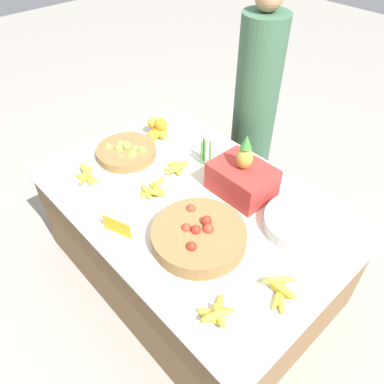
{
  "coord_description": "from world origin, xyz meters",
  "views": [
    {
      "loc": [
        1.09,
        -1.0,
        2.05
      ],
      "look_at": [
        0.0,
        0.0,
        0.71
      ],
      "focal_mm": 35.0,
      "sensor_mm": 36.0,
      "label": 1
    }
  ],
  "objects_px": {
    "lime_bowl": "(126,152)",
    "produce_crate": "(242,178)",
    "metal_bowl": "(302,223)",
    "tomato_basket": "(199,236)",
    "price_sign": "(117,227)",
    "vendor_person": "(255,111)"
  },
  "relations": [
    {
      "from": "price_sign",
      "to": "metal_bowl",
      "type": "bearing_deg",
      "value": 30.17
    },
    {
      "from": "price_sign",
      "to": "vendor_person",
      "type": "xyz_separation_m",
      "value": [
        -0.26,
        1.34,
        0.0
      ]
    },
    {
      "from": "produce_crate",
      "to": "vendor_person",
      "type": "distance_m",
      "value": 0.81
    },
    {
      "from": "metal_bowl",
      "to": "produce_crate",
      "type": "distance_m",
      "value": 0.39
    },
    {
      "from": "tomato_basket",
      "to": "metal_bowl",
      "type": "height_order",
      "value": "tomato_basket"
    },
    {
      "from": "tomato_basket",
      "to": "price_sign",
      "type": "distance_m",
      "value": 0.4
    },
    {
      "from": "tomato_basket",
      "to": "lime_bowl",
      "type": "bearing_deg",
      "value": 169.75
    },
    {
      "from": "metal_bowl",
      "to": "price_sign",
      "type": "relative_size",
      "value": 2.52
    },
    {
      "from": "price_sign",
      "to": "tomato_basket",
      "type": "bearing_deg",
      "value": 20.16
    },
    {
      "from": "lime_bowl",
      "to": "produce_crate",
      "type": "xyz_separation_m",
      "value": [
        0.7,
        0.28,
        0.07
      ]
    },
    {
      "from": "tomato_basket",
      "to": "vendor_person",
      "type": "bearing_deg",
      "value": 117.9
    },
    {
      "from": "metal_bowl",
      "to": "tomato_basket",
      "type": "bearing_deg",
      "value": -122.5
    },
    {
      "from": "price_sign",
      "to": "produce_crate",
      "type": "distance_m",
      "value": 0.71
    },
    {
      "from": "lime_bowl",
      "to": "vendor_person",
      "type": "height_order",
      "value": "vendor_person"
    },
    {
      "from": "tomato_basket",
      "to": "metal_bowl",
      "type": "relative_size",
      "value": 1.19
    },
    {
      "from": "lime_bowl",
      "to": "produce_crate",
      "type": "relative_size",
      "value": 0.98
    },
    {
      "from": "lime_bowl",
      "to": "vendor_person",
      "type": "bearing_deg",
      "value": 76.2
    },
    {
      "from": "lime_bowl",
      "to": "metal_bowl",
      "type": "bearing_deg",
      "value": 15.31
    },
    {
      "from": "tomato_basket",
      "to": "metal_bowl",
      "type": "xyz_separation_m",
      "value": [
        0.28,
        0.44,
        -0.01
      ]
    },
    {
      "from": "lime_bowl",
      "to": "tomato_basket",
      "type": "xyz_separation_m",
      "value": [
        0.8,
        -0.15,
        0.01
      ]
    },
    {
      "from": "produce_crate",
      "to": "lime_bowl",
      "type": "bearing_deg",
      "value": -158.45
    },
    {
      "from": "metal_bowl",
      "to": "produce_crate",
      "type": "relative_size",
      "value": 1.03
    }
  ]
}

